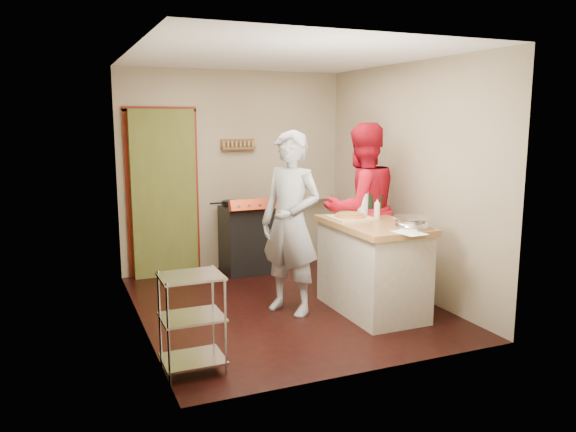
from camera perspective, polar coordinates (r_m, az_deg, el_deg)
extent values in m
plane|color=black|center=(6.12, -0.35, -9.01)|extent=(3.50, 3.50, 0.00)
cube|color=tan|center=(7.47, -5.50, 4.59)|extent=(3.00, 0.04, 2.60)
cube|color=#565B23|center=(7.33, -12.69, 2.32)|extent=(0.80, 0.40, 2.10)
cube|color=maroon|center=(7.20, -15.89, 2.05)|extent=(0.06, 0.06, 2.10)
cube|color=maroon|center=(7.34, -9.37, 2.44)|extent=(0.06, 0.06, 2.10)
cube|color=maroon|center=(7.20, -12.91, 10.56)|extent=(0.90, 0.06, 0.06)
cube|color=brown|center=(7.42, -5.05, 6.88)|extent=(0.46, 0.09, 0.03)
cube|color=brown|center=(7.46, -5.15, 7.35)|extent=(0.46, 0.02, 0.12)
cube|color=olive|center=(7.42, -5.05, 7.30)|extent=(0.42, 0.04, 0.07)
cube|color=tan|center=(7.76, 1.49, 1.85)|extent=(0.80, 0.18, 0.04)
cube|color=black|center=(7.67, 0.13, 2.66)|extent=(0.10, 0.14, 0.22)
cube|color=tan|center=(5.45, -15.13, 2.33)|extent=(0.04, 3.50, 2.60)
cube|color=tan|center=(6.55, 11.89, 3.68)|extent=(0.04, 3.50, 2.60)
cube|color=white|center=(5.83, -0.38, 16.05)|extent=(3.00, 3.50, 0.02)
cube|color=black|center=(7.33, -4.26, -2.63)|extent=(0.60, 0.55, 0.80)
cube|color=black|center=(7.25, -4.30, 0.69)|extent=(0.60, 0.55, 0.06)
cube|color=maroon|center=(6.97, -3.58, 1.08)|extent=(0.60, 0.15, 0.17)
cylinder|color=black|center=(7.31, -5.75, 1.35)|extent=(0.26, 0.26, 0.05)
cylinder|color=silver|center=(4.34, -12.05, -11.74)|extent=(0.02, 0.02, 0.80)
cylinder|color=silver|center=(4.43, -6.35, -11.11)|extent=(0.02, 0.02, 0.80)
cylinder|color=silver|center=(4.67, -12.89, -10.19)|extent=(0.02, 0.02, 0.80)
cylinder|color=silver|center=(4.76, -7.60, -9.64)|extent=(0.02, 0.02, 0.80)
cube|color=silver|center=(4.66, -9.60, -14.11)|extent=(0.48, 0.40, 0.02)
cube|color=silver|center=(4.53, -9.73, -10.06)|extent=(0.48, 0.40, 0.02)
cube|color=silver|center=(4.43, -9.86, -6.04)|extent=(0.48, 0.40, 0.02)
cube|color=beige|center=(5.88, 8.53, -5.44)|extent=(0.68, 1.19, 0.88)
cube|color=olive|center=(5.77, 8.65, -0.92)|extent=(0.74, 1.25, 0.06)
cube|color=beige|center=(5.90, 6.35, -0.20)|extent=(0.40, 0.40, 0.02)
cylinder|color=#B87339|center=(5.90, 6.35, 0.04)|extent=(0.32, 0.32, 0.02)
ellipsoid|color=silver|center=(5.51, 12.42, -0.65)|extent=(0.35, 0.35, 0.11)
cylinder|color=white|center=(6.16, 7.59, 1.41)|extent=(0.12, 0.12, 0.28)
cylinder|color=silver|center=(5.94, 9.03, 0.51)|extent=(0.06, 0.06, 0.17)
cube|color=white|center=(5.28, 12.24, -1.67)|extent=(0.24, 0.32, 0.00)
cylinder|color=black|center=(6.27, 8.39, 1.67)|extent=(0.08, 0.08, 0.31)
cylinder|color=black|center=(6.23, 9.26, 1.60)|extent=(0.08, 0.08, 0.31)
cylinder|color=black|center=(6.20, 8.32, 1.58)|extent=(0.08, 0.08, 0.31)
imported|color=#B4B4B9|center=(5.69, 0.28, -0.73)|extent=(0.74, 0.82, 1.87)
imported|color=#AE0B1C|center=(6.44, 7.44, 0.74)|extent=(0.99, 0.79, 1.94)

